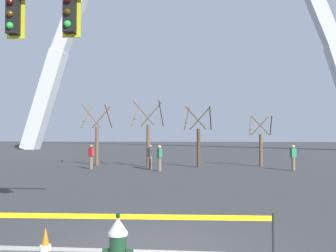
# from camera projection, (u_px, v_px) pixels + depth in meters

# --- Properties ---
(ground_plane) EXTENTS (240.00, 240.00, 0.00)m
(ground_plane) POSITION_uv_depth(u_px,v_px,m) (150.00, 247.00, 6.74)
(ground_plane) COLOR #333335
(fire_hydrant) EXTENTS (0.46, 0.48, 0.99)m
(fire_hydrant) POSITION_uv_depth(u_px,v_px,m) (118.00, 248.00, 5.22)
(fire_hydrant) COLOR black
(fire_hydrant) RESTS_ON ground
(caution_tape_barrier) EXTENTS (5.21, 0.23, 0.98)m
(caution_tape_barrier) POSITION_uv_depth(u_px,v_px,m) (106.00, 231.00, 5.43)
(caution_tape_barrier) COLOR #232326
(caution_tape_barrier) RESTS_ON ground
(traffic_cone_by_hydrant) EXTENTS (0.36, 0.36, 0.73)m
(traffic_cone_by_hydrant) POSITION_uv_depth(u_px,v_px,m) (45.00, 251.00, 5.42)
(traffic_cone_by_hydrant) COLOR black
(traffic_cone_by_hydrant) RESTS_ON ground
(monument_arch) EXTENTS (54.18, 2.35, 47.89)m
(monument_arch) POSITION_uv_depth(u_px,v_px,m) (192.00, 14.00, 53.80)
(monument_arch) COLOR silver
(monument_arch) RESTS_ON ground
(tree_far_left) EXTENTS (2.04, 2.05, 4.44)m
(tree_far_left) POSITION_uv_depth(u_px,v_px,m) (97.00, 138.00, 25.42)
(tree_far_left) COLOR brown
(tree_far_left) RESTS_ON ground
(tree_left_mid) EXTENTS (2.11, 2.12, 4.59)m
(tree_left_mid) POSITION_uv_depth(u_px,v_px,m) (148.00, 138.00, 23.98)
(tree_left_mid) COLOR brown
(tree_left_mid) RESTS_ON ground
(tree_center_left) EXTENTS (1.93, 1.94, 4.18)m
(tree_center_left) POSITION_uv_depth(u_px,v_px,m) (198.00, 140.00, 23.89)
(tree_center_left) COLOR #473323
(tree_center_left) RESTS_ON ground
(tree_center_right) EXTENTS (1.66, 1.67, 3.59)m
(tree_center_right) POSITION_uv_depth(u_px,v_px,m) (261.00, 144.00, 24.58)
(tree_center_right) COLOR brown
(tree_center_right) RESTS_ON ground
(pedestrian_walking_left) EXTENTS (0.39, 0.32, 1.59)m
(pedestrian_walking_left) POSITION_uv_depth(u_px,v_px,m) (293.00, 157.00, 21.56)
(pedestrian_walking_left) COLOR brown
(pedestrian_walking_left) RESTS_ON ground
(pedestrian_standing_center) EXTENTS (0.34, 0.39, 1.59)m
(pedestrian_standing_center) POSITION_uv_depth(u_px,v_px,m) (160.00, 158.00, 21.28)
(pedestrian_standing_center) COLOR brown
(pedestrian_standing_center) RESTS_ON ground
(pedestrian_walking_right) EXTENTS (0.34, 0.39, 1.59)m
(pedestrian_walking_right) POSITION_uv_depth(u_px,v_px,m) (150.00, 157.00, 22.36)
(pedestrian_walking_right) COLOR brown
(pedestrian_walking_right) RESTS_ON ground
(pedestrian_near_trees) EXTENTS (0.39, 0.35, 1.59)m
(pedestrian_near_trees) POSITION_uv_depth(u_px,v_px,m) (91.00, 156.00, 22.60)
(pedestrian_near_trees) COLOR brown
(pedestrian_near_trees) RESTS_ON ground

